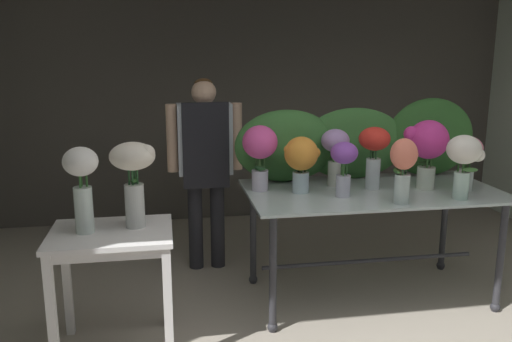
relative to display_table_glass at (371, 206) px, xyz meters
name	(u,v)px	position (x,y,z in m)	size (l,w,h in m)	color
ground_plane	(294,280)	(-0.48, 0.38, -0.71)	(8.09, 8.09, 0.00)	#9E9384
wall_back	(255,94)	(-0.48, 2.22, 0.65)	(5.69, 0.12, 2.71)	#4C4742
display_table_glass	(371,206)	(0.00, 0.00, 0.00)	(1.82, 0.96, 0.84)	#B4C7C4
side_table_white	(112,248)	(-1.80, -0.42, -0.05)	(0.72, 0.57, 0.77)	white
florist	(205,154)	(-1.14, 0.78, 0.28)	(0.62, 0.24, 1.60)	#232328
foliage_backdrop	(354,142)	(-0.02, 0.36, 0.41)	(1.93, 0.31, 0.62)	#387033
vase_ivory_anemones	(464,158)	(0.50, -0.33, 0.41)	(0.25, 0.23, 0.44)	silver
vase_violet_dahlias	(344,163)	(-0.27, -0.14, 0.36)	(0.19, 0.19, 0.38)	silver
vase_sunset_carnations	(301,159)	(-0.53, 0.02, 0.37)	(0.26, 0.24, 0.40)	silver
vase_scarlet_peonies	(374,150)	(0.01, 0.02, 0.41)	(0.22, 0.22, 0.45)	silver
vase_rosy_ranunculus	(468,156)	(0.65, -0.13, 0.37)	(0.22, 0.20, 0.39)	silver
vase_coral_freesia	(404,165)	(0.05, -0.37, 0.38)	(0.18, 0.18, 0.43)	silver
vase_fuchsia_tulips	(260,149)	(-0.81, 0.12, 0.43)	(0.25, 0.25, 0.47)	silver
vase_lilac_lilies	(335,149)	(-0.24, 0.16, 0.40)	(0.21, 0.21, 0.42)	silver
vase_magenta_hydrangea	(427,145)	(0.38, -0.04, 0.45)	(0.32, 0.28, 0.50)	silver
vase_white_roses_tall	(81,181)	(-1.95, -0.42, 0.37)	(0.20, 0.20, 0.51)	silver
vase_cream_lisianthus_tall	(134,171)	(-1.65, -0.37, 0.41)	(0.27, 0.27, 0.52)	silver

